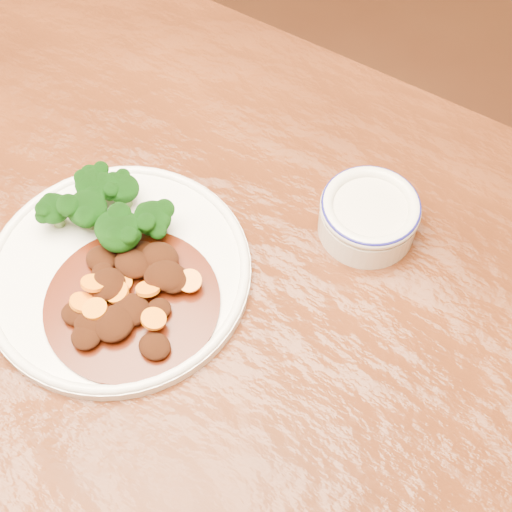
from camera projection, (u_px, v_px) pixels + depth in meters
The scene contains 6 objects.
ground at pixel (166, 447), 1.48m from camera, with size 4.00×4.00×0.00m, color #472011.
dining_table at pixel (110, 285), 0.91m from camera, with size 1.52×0.94×0.75m.
dinner_plate at pixel (118, 271), 0.82m from camera, with size 0.31×0.31×0.02m.
broccoli_florets at pixel (108, 212), 0.82m from camera, with size 0.15×0.10×0.05m.
mince_stew at pixel (131, 296), 0.78m from camera, with size 0.20×0.20×0.03m.
dip_bowl at pixel (369, 215), 0.84m from camera, with size 0.12×0.12×0.05m.
Camera 1 is at (0.40, -0.30, 1.46)m, focal length 50.00 mm.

